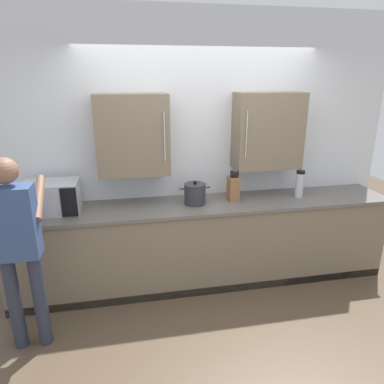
# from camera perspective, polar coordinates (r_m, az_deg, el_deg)

# --- Properties ---
(ground_plane) EXTENTS (9.62, 9.62, 0.00)m
(ground_plane) POSITION_cam_1_polar(r_m,az_deg,el_deg) (3.45, 5.31, -21.49)
(ground_plane) COLOR #4C3D2D
(back_wall_tiled) EXTENTS (4.35, 0.44, 2.88)m
(back_wall_tiled) POSITION_cam_1_polar(r_m,az_deg,el_deg) (3.83, 1.19, 7.60)
(back_wall_tiled) COLOR silver
(back_wall_tiled) RESTS_ON ground_plane
(counter_unit) EXTENTS (4.08, 0.64, 0.93)m
(counter_unit) POSITION_cam_1_polar(r_m,az_deg,el_deg) (3.88, 2.06, -8.33)
(counter_unit) COLOR #756651
(counter_unit) RESTS_ON ground_plane
(microwave_oven) EXTENTS (0.62, 0.74, 0.31)m
(microwave_oven) POSITION_cam_1_polar(r_m,az_deg,el_deg) (3.66, -22.49, -0.89)
(microwave_oven) COLOR #B7BABF
(microwave_oven) RESTS_ON counter_unit
(knife_block) EXTENTS (0.11, 0.15, 0.34)m
(knife_block) POSITION_cam_1_polar(r_m,az_deg,el_deg) (3.76, 6.78, 0.60)
(knife_block) COLOR brown
(knife_block) RESTS_ON counter_unit
(stock_pot) EXTENTS (0.32, 0.23, 0.25)m
(stock_pot) POSITION_cam_1_polar(r_m,az_deg,el_deg) (3.64, 0.49, -0.28)
(stock_pot) COLOR #2D2D33
(stock_pot) RESTS_ON counter_unit
(thermos_flask) EXTENTS (0.09, 0.09, 0.30)m
(thermos_flask) POSITION_cam_1_polar(r_m,az_deg,el_deg) (4.01, 17.23, 1.29)
(thermos_flask) COLOR #B7BABF
(thermos_flask) RESTS_ON counter_unit
(person_figure) EXTENTS (0.44, 0.54, 1.66)m
(person_figure) POSITION_cam_1_polar(r_m,az_deg,el_deg) (3.08, -26.80, -7.11)
(person_figure) COLOR #282D3D
(person_figure) RESTS_ON ground_plane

